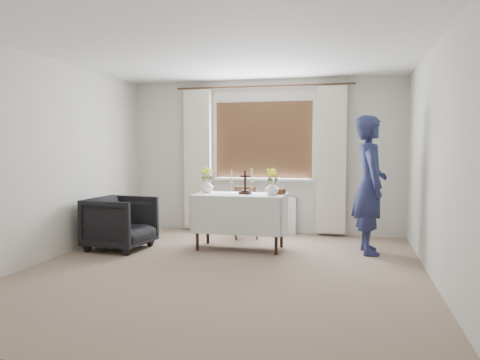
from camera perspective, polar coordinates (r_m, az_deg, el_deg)
name	(u,v)px	position (r m, az deg, el deg)	size (l,w,h in m)	color
ground	(223,270)	(5.42, -2.05, -10.97)	(5.00, 5.00, 0.00)	gray
altar_table	(240,222)	(6.45, 0.01, -5.09)	(1.24, 0.64, 0.76)	silver
wooden_chair	(246,213)	(7.22, 0.72, -3.99)	(0.37, 0.37, 0.79)	#55321D
armchair	(120,223)	(6.65, -14.37, -5.09)	(0.78, 0.80, 0.73)	black
person	(370,185)	(6.38, 15.53, -0.56)	(0.66, 0.44, 1.82)	navy
radiator	(263,215)	(7.68, 2.76, -4.24)	(1.10, 0.10, 0.60)	silver
wooden_cross	(245,182)	(6.38, 0.65, -0.28)	(0.15, 0.11, 0.32)	black
candlestick_left	(232,182)	(6.44, -1.03, -0.22)	(0.09, 0.09, 0.33)	white
candlestick_right	(252,181)	(6.37, 1.42, -0.14)	(0.10, 0.10, 0.36)	white
flower_vase_left	(207,186)	(6.61, -4.04, -0.74)	(0.18, 0.18, 0.19)	white
flower_vase_right	(272,188)	(6.26, 3.91, -1.02)	(0.18, 0.18, 0.18)	white
wicker_basket	(279,191)	(6.44, 4.74, -1.37)	(0.20, 0.20, 0.07)	brown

